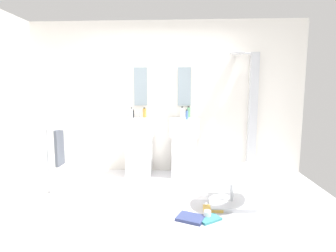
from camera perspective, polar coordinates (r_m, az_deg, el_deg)
ground_plane at (r=3.39m, az=-3.16°, el=-17.75°), size 4.80×3.60×0.04m
rear_partition at (r=4.71m, az=-1.14°, el=6.05°), size 4.80×0.10×2.60m
pedestal_sink_left at (r=4.53m, az=-6.18°, el=-3.92°), size 0.48×0.48×1.07m
pedestal_sink_right at (r=4.47m, az=3.43°, el=-4.04°), size 0.48×0.48×1.07m
vanity_mirror_left at (r=4.68m, az=-5.87°, el=8.37°), size 0.22×0.03×0.65m
vanity_mirror_right at (r=4.62m, az=3.50°, el=8.40°), size 0.22×0.03×0.65m
shower_column at (r=4.74m, az=17.46°, el=3.04°), size 0.49×0.24×2.05m
lounge_chair at (r=3.47m, az=13.52°, el=-10.77°), size 1.10×1.10×0.65m
towel_rack at (r=3.99m, az=-22.52°, el=-4.59°), size 0.37×0.22×0.95m
area_rug at (r=3.30m, az=8.03°, el=-18.13°), size 1.02×0.80×0.01m
magazine_navy at (r=3.14m, az=4.85°, el=-18.99°), size 0.35×0.31×0.03m
magazine_ochre at (r=3.39m, az=9.56°, el=-17.01°), size 0.25×0.17×0.03m
magazine_teal at (r=3.15m, az=8.87°, el=-19.06°), size 0.29×0.26×0.03m
coffee_mug at (r=3.18m, az=8.39°, el=-18.18°), size 0.08×0.08×0.08m
soap_bottle_clear at (r=4.36m, az=-7.79°, el=2.65°), size 0.04×0.04×0.19m
soap_bottle_green at (r=4.55m, az=4.43°, el=2.93°), size 0.06×0.06×0.19m
soap_bottle_amber at (r=4.56m, az=-5.04°, el=2.81°), size 0.06×0.06×0.17m
soap_bottle_white at (r=4.55m, az=3.08°, el=2.92°), size 0.06×0.06×0.19m
soap_bottle_black at (r=4.55m, az=-7.55°, el=2.60°), size 0.05×0.05×0.15m
soap_bottle_blue at (r=4.24m, az=4.05°, el=2.38°), size 0.04×0.04×0.16m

